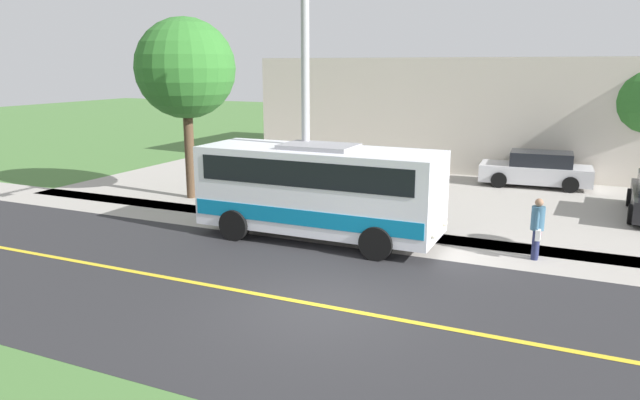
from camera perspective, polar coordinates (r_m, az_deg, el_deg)
name	(u,v)px	position (r m, az deg, el deg)	size (l,w,h in m)	color
ground_plane	(323,306)	(12.51, 0.34, -10.30)	(120.00, 120.00, 0.00)	#477238
road_surface	(323,306)	(12.50, 0.34, -10.28)	(8.00, 100.00, 0.01)	#28282B
sidewalk	(397,240)	(17.10, 7.47, -3.91)	(2.40, 100.00, 0.01)	#9E9991
parking_lot_surface	(530,199)	(23.48, 19.72, 0.07)	(14.00, 36.00, 0.01)	#9E9991
road_centre_line	(323,306)	(12.50, 0.34, -10.26)	(0.16, 100.00, 0.00)	gold
shuttle_bus_front	(319,187)	(16.79, -0.10, 1.24)	(2.58, 7.06, 2.77)	white
pedestrian_with_bags	(537,227)	(16.18, 20.37, -2.47)	(0.72, 0.34, 1.61)	#1E2347
street_light_pole	(303,86)	(17.10, -1.62, 11.02)	(1.97, 0.24, 7.90)	#9E9EA3
parked_car_near	(537,170)	(26.03, 20.31, 2.77)	(2.21, 4.50, 1.45)	silver
tree_curbside	(185,69)	(22.41, -12.95, 12.31)	(3.65, 3.65, 6.65)	#4C3826
commercial_building	(481,110)	(32.38, 15.39, 8.46)	(10.00, 20.64, 5.28)	beige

